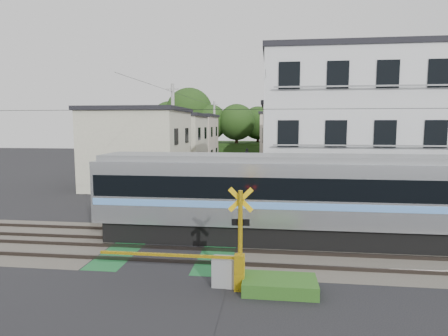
# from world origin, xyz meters

# --- Properties ---
(ground) EXTENTS (120.00, 120.00, 0.00)m
(ground) POSITION_xyz_m (0.00, 0.00, 0.00)
(ground) COLOR black
(track_bed) EXTENTS (120.00, 120.00, 0.14)m
(track_bed) POSITION_xyz_m (0.00, 0.00, 0.04)
(track_bed) COLOR #47423A
(track_bed) RESTS_ON ground
(crossing_signal_near) EXTENTS (4.74, 0.65, 3.09)m
(crossing_signal_near) POSITION_xyz_m (2.59, -3.65, 0.71)
(crossing_signal_near) COLOR yellow
(crossing_signal_near) RESTS_ON ground
(crossing_signal_far) EXTENTS (4.74, 0.65, 3.09)m
(crossing_signal_far) POSITION_xyz_m (-2.59, 3.65, 0.71)
(crossing_signal_far) COLOR yellow
(crossing_signal_far) RESTS_ON ground
(apartment_block) EXTENTS (10.20, 8.36, 9.30)m
(apartment_block) POSITION_xyz_m (8.50, 9.49, 4.66)
(apartment_block) COLOR silver
(apartment_block) RESTS_ON ground
(houses_row) EXTENTS (22.07, 31.35, 6.80)m
(houses_row) POSITION_xyz_m (0.25, 25.92, 3.24)
(houses_row) COLOR beige
(houses_row) RESTS_ON ground
(tree_hill) EXTENTS (40.00, 12.28, 11.92)m
(tree_hill) POSITION_xyz_m (1.08, 48.62, 5.11)
(tree_hill) COLOR #213F15
(tree_hill) RESTS_ON ground
(catenary) EXTENTS (60.00, 5.04, 7.00)m
(catenary) POSITION_xyz_m (6.00, 0.03, 3.70)
(catenary) COLOR #2D2D33
(catenary) RESTS_ON ground
(utility_poles) EXTENTS (7.90, 42.00, 8.00)m
(utility_poles) POSITION_xyz_m (-1.05, 23.01, 4.08)
(utility_poles) COLOR #A5A5A0
(utility_poles) RESTS_ON ground
(pedestrian) EXTENTS (0.75, 0.58, 1.83)m
(pedestrian) POSITION_xyz_m (0.79, 35.50, 0.92)
(pedestrian) COLOR black
(pedestrian) RESTS_ON ground
(weed_patches) EXTENTS (10.25, 8.80, 0.40)m
(weed_patches) POSITION_xyz_m (1.76, -0.09, 0.18)
(weed_patches) COLOR #2D5E1E
(weed_patches) RESTS_ON ground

